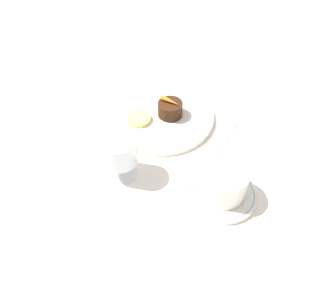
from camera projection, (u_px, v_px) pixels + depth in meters
The scene contains 10 objects.
ground_plane at pixel (153, 128), 0.80m from camera, with size 3.00×3.00×0.00m, color white.
dinner_plate at pixel (162, 116), 0.82m from camera, with size 0.26×0.26×0.01m.
saucer at pixel (223, 194), 0.66m from camera, with size 0.14×0.14×0.01m.
coffee_cup at pixel (225, 182), 0.63m from camera, with size 0.11×0.09×0.06m.
spoon at pixel (204, 181), 0.67m from camera, with size 0.07×0.09×0.00m.
wine_glass at pixel (120, 153), 0.66m from camera, with size 0.07×0.07×0.10m.
fork at pixel (220, 149), 0.75m from camera, with size 0.02×0.18×0.01m.
dessert_cake at pixel (170, 109), 0.80m from camera, with size 0.06×0.06×0.04m.
carrot_garnish at pixel (170, 101), 0.79m from camera, with size 0.05×0.02×0.01m.
pineapple_slice at pixel (139, 119), 0.80m from camera, with size 0.06×0.06×0.01m.
Camera 1 is at (-0.33, 0.49, 0.55)m, focal length 35.00 mm.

